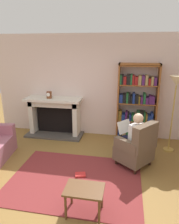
# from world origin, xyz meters

# --- Properties ---
(ground) EXTENTS (14.00, 14.00, 0.00)m
(ground) POSITION_xyz_m (0.00, 0.00, 0.00)
(ground) COLOR olive
(back_wall) EXTENTS (5.60, 0.10, 2.70)m
(back_wall) POSITION_xyz_m (0.00, 2.55, 1.35)
(back_wall) COLOR beige
(back_wall) RESTS_ON ground
(area_rug) EXTENTS (2.40, 1.80, 0.01)m
(area_rug) POSITION_xyz_m (0.00, 0.30, 0.01)
(area_rug) COLOR maroon
(area_rug) RESTS_ON ground
(fireplace) EXTENTS (1.55, 0.64, 1.05)m
(fireplace) POSITION_xyz_m (-1.08, 2.30, 0.56)
(fireplace) COLOR #4C4742
(fireplace) RESTS_ON ground
(mantel_clock) EXTENTS (0.14, 0.14, 0.18)m
(mantel_clock) POSITION_xyz_m (-1.18, 2.20, 1.15)
(mantel_clock) COLOR brown
(mantel_clock) RESTS_ON fireplace
(bookshelf) EXTENTS (1.00, 0.32, 1.99)m
(bookshelf) POSITION_xyz_m (1.11, 2.33, 0.97)
(bookshelf) COLOR brown
(bookshelf) RESTS_ON ground
(armchair_reading) EXTENTS (0.88, 0.89, 0.97)m
(armchair_reading) POSITION_xyz_m (1.11, 0.99, 0.42)
(armchair_reading) COLOR #331E14
(armchair_reading) RESTS_ON ground
(seated_reader) EXTENTS (0.59, 0.57, 1.14)m
(seated_reader) POSITION_xyz_m (1.02, 1.06, 0.62)
(seated_reader) COLOR silver
(seated_reader) RESTS_ON ground
(side_table) EXTENTS (0.56, 0.39, 0.43)m
(side_table) POSITION_xyz_m (0.34, -0.47, 0.37)
(side_table) COLOR brown
(side_table) RESTS_ON ground
(scattered_books) EXTENTS (0.30, 0.48, 0.03)m
(scattered_books) POSITION_xyz_m (0.09, 0.27, 0.03)
(scattered_books) COLOR #267233
(scattered_books) RESTS_ON area_rug
(floor_lamp) EXTENTS (0.32, 0.32, 1.77)m
(floor_lamp) POSITION_xyz_m (1.90, 1.85, 1.50)
(floor_lamp) COLOR #B7933F
(floor_lamp) RESTS_ON ground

